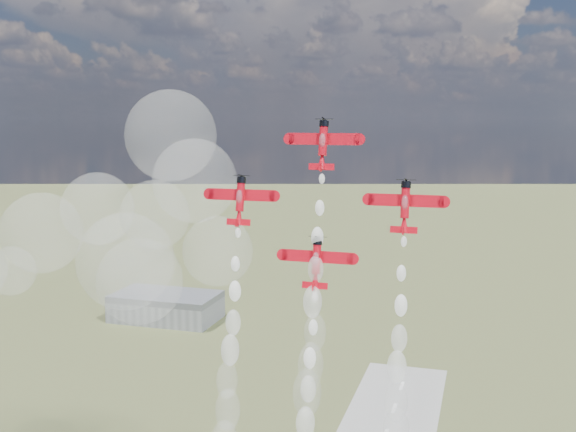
# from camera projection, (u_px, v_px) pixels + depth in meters

# --- Properties ---
(hangar) EXTENTS (50.00, 28.00, 13.00)m
(hangar) POSITION_uv_depth(u_px,v_px,m) (166.00, 306.00, 326.22)
(hangar) COLOR gray
(hangar) RESTS_ON ground
(plane_lead) EXTENTS (13.13, 4.57, 9.28)m
(plane_lead) POSITION_uv_depth(u_px,v_px,m) (323.00, 144.00, 122.18)
(plane_lead) COLOR red
(plane_lead) RESTS_ON ground
(plane_left) EXTENTS (13.13, 4.57, 9.28)m
(plane_left) POSITION_uv_depth(u_px,v_px,m) (240.00, 199.00, 125.98)
(plane_left) COLOR red
(plane_left) RESTS_ON ground
(plane_right) EXTENTS (13.13, 4.57, 9.28)m
(plane_right) POSITION_uv_depth(u_px,v_px,m) (405.00, 205.00, 117.31)
(plane_right) COLOR red
(plane_right) RESTS_ON ground
(plane_slot) EXTENTS (13.13, 4.57, 9.28)m
(plane_slot) POSITION_uv_depth(u_px,v_px,m) (316.00, 262.00, 121.11)
(plane_slot) COLOR red
(plane_slot) RESTS_ON ground
(smoke_trail_lead) EXTENTS (5.40, 10.40, 41.02)m
(smoke_trail_lead) POSITION_uv_depth(u_px,v_px,m) (311.00, 351.00, 120.68)
(smoke_trail_lead) COLOR white
(smoke_trail_lead) RESTS_ON plane_lead
(smoke_trail_left) EXTENTS (5.10, 10.89, 41.30)m
(smoke_trail_left) POSITION_uv_depth(u_px,v_px,m) (227.00, 400.00, 124.19)
(smoke_trail_left) COLOR white
(smoke_trail_left) RESTS_ON plane_left
(smoke_trail_right) EXTENTS (5.10, 11.16, 40.31)m
(smoke_trail_right) POSITION_uv_depth(u_px,v_px,m) (395.00, 419.00, 115.33)
(smoke_trail_right) COLOR white
(smoke_trail_right) RESTS_ON plane_right
(drifted_smoke_cloud) EXTENTS (68.35, 40.52, 53.56)m
(drifted_smoke_cloud) POSITION_uv_depth(u_px,v_px,m) (126.00, 233.00, 148.74)
(drifted_smoke_cloud) COLOR white
(drifted_smoke_cloud) RESTS_ON ground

